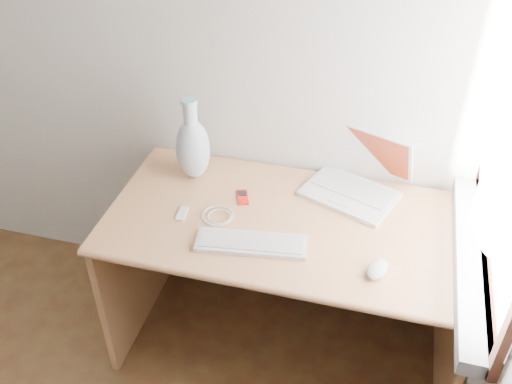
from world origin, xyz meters
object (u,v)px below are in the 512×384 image
(external_keyboard, at_px, (251,243))
(vase, at_px, (193,147))
(desk, at_px, (292,247))
(laptop, at_px, (352,178))

(external_keyboard, xyz_separation_m, vase, (-0.35, 0.36, 0.14))
(desk, distance_m, external_keyboard, 0.36)
(laptop, distance_m, external_keyboard, 0.54)
(desk, distance_m, vase, 0.59)
(desk, bearing_deg, vase, 167.24)
(laptop, bearing_deg, vase, -152.36)
(vase, bearing_deg, desk, -12.76)
(laptop, distance_m, vase, 0.67)
(external_keyboard, height_order, vase, vase)
(laptop, xyz_separation_m, vase, (-0.66, -0.08, 0.09))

